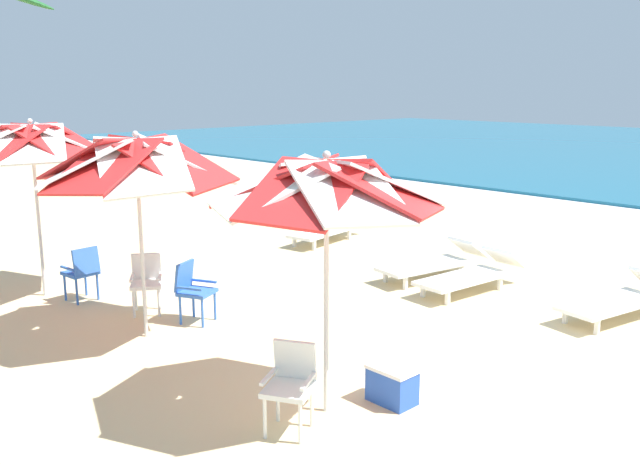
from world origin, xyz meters
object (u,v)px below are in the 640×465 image
Objects in this scene: beach_umbrella_1 at (137,162)px; plastic_chair_2 at (146,279)px; sun_lounger_2 at (433,262)px; plastic_chair_1 at (193,288)px; plastic_chair_0 at (291,381)px; sun_lounger_0 at (620,299)px; beach_umbrella_0 at (327,187)px; beach_umbrella_2 at (32,143)px; sun_lounger_3 at (328,228)px; plastic_chair_3 at (82,270)px; cooler_box at (392,384)px; sun_lounger_1 at (471,274)px.

beach_umbrella_1 reaches higher than plastic_chair_2.
plastic_chair_1 is at bearing -102.83° from sun_lounger_2.
plastic_chair_2 is (-4.11, 0.79, 0.00)m from plastic_chair_0.
plastic_chair_0 is 0.32× the size of beach_umbrella_1.
plastic_chair_2 is 6.85m from sun_lounger_0.
sun_lounger_2 is at bearing 79.67° from beach_umbrella_1.
plastic_chair_1 is (-0.05, 0.78, -1.83)m from beach_umbrella_1.
beach_umbrella_0 is 3.09× the size of plastic_chair_2.
beach_umbrella_2 is 6.78m from sun_lounger_2.
plastic_chair_2 is at bearing -73.81° from sun_lounger_3.
plastic_chair_3 is (0.72, 0.32, -1.93)m from beach_umbrella_2.
beach_umbrella_2 reaches higher than plastic_chair_1.
beach_umbrella_2 is at bearing -140.74° from sun_lounger_0.
plastic_chair_1 is at bearing 19.65° from plastic_chair_3.
cooler_box is at bearing 61.52° from beach_umbrella_0.
plastic_chair_1 is 0.39× the size of sun_lounger_2.
plastic_chair_3 reaches higher than sun_lounger_0.
sun_lounger_3 is at bearing 115.31° from plastic_chair_1.
plastic_chair_0 is at bearing -4.57° from beach_umbrella_1.
beach_umbrella_1 is 6.97m from sun_lounger_0.
beach_umbrella_1 is 2.76m from beach_umbrella_2.
cooler_box is (3.58, 0.10, -0.30)m from plastic_chair_1.
sun_lounger_1 is at bearing 48.25° from beach_umbrella_2.
plastic_chair_0 is 1.00× the size of plastic_chair_3.
beach_umbrella_1 is (-3.19, -0.25, -0.00)m from beach_umbrella_0.
plastic_chair_0 is 0.39× the size of sun_lounger_3.
sun_lounger_1 is (-1.37, 4.61, -2.05)m from beach_umbrella_0.
sun_lounger_2 is (-2.27, 4.79, -2.05)m from beach_umbrella_0.
plastic_chair_0 reaches higher than sun_lounger_3.
plastic_chair_0 reaches higher than sun_lounger_2.
plastic_chair_0 is 0.39× the size of sun_lounger_1.
plastic_chair_1 is (-3.28, 1.04, 0.00)m from plastic_chair_0.
plastic_chair_1 is at bearing -132.15° from sun_lounger_0.
plastic_chair_1 is 6.09m from sun_lounger_0.
beach_umbrella_1 is at bearing -2.18° from plastic_chair_3.
sun_lounger_0 is 1.00× the size of sun_lounger_3.
beach_umbrella_0 reaches higher than sun_lounger_3.
plastic_chair_0 is at bearing -10.83° from plastic_chair_2.
beach_umbrella_0 is 1.20× the size of sun_lounger_2.
beach_umbrella_0 is at bearing -44.47° from sun_lounger_3.
beach_umbrella_0 is 5.68m from sun_lounger_2.
beach_umbrella_2 is at bearing -131.75° from sun_lounger_1.
plastic_chair_2 reaches higher than sun_lounger_0.
beach_umbrella_1 is 1.99m from plastic_chair_1.
beach_umbrella_1 is at bearing -127.30° from sun_lounger_0.
plastic_chair_2 is 0.31× the size of beach_umbrella_2.
plastic_chair_3 reaches higher than sun_lounger_1.
plastic_chair_3 is at bearing 176.35° from plastic_chair_0.
plastic_chair_3 is 5.78m from sun_lounger_2.
sun_lounger_0 is (6.78, 5.54, -2.15)m from beach_umbrella_2.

